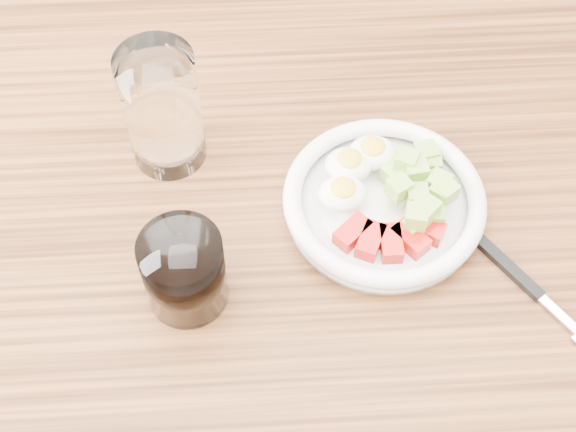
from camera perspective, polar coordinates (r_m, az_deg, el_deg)
name	(u,v)px	position (r m, az deg, el deg)	size (l,w,h in m)	color
dining_table	(298,291)	(0.86, 0.71, -5.37)	(1.50, 0.90, 0.77)	brown
bowl	(384,198)	(0.78, 6.83, 1.26)	(0.20, 0.20, 0.05)	white
fork	(526,284)	(0.77, 16.59, -4.66)	(0.11, 0.15, 0.01)	black
water_glass	(162,109)	(0.79, -8.92, 7.51)	(0.07, 0.07, 0.13)	white
coffee_glass	(184,272)	(0.71, -7.40, -3.94)	(0.07, 0.07, 0.08)	white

